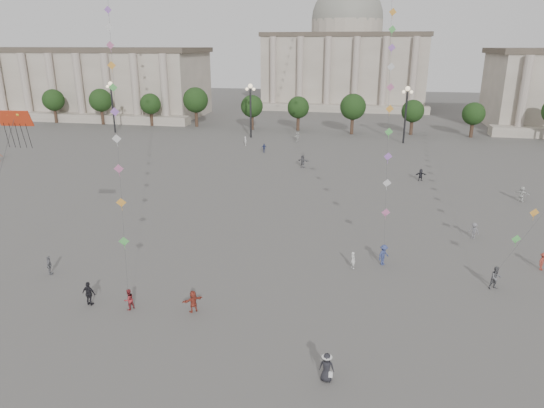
# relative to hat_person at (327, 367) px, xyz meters

# --- Properties ---
(ground) EXTENTS (360.00, 360.00, 0.00)m
(ground) POSITION_rel_hat_person_xyz_m (-6.92, 1.87, -0.91)
(ground) COLOR #4E4C49
(ground) RESTS_ON ground
(hall_west) EXTENTS (84.00, 26.22, 17.20)m
(hall_west) POSITION_rel_hat_person_xyz_m (-81.92, 95.76, 7.52)
(hall_west) COLOR gray
(hall_west) RESTS_ON ground
(hall_central) EXTENTS (48.30, 34.30, 35.50)m
(hall_central) POSITION_rel_hat_person_xyz_m (-6.92, 131.09, 13.33)
(hall_central) COLOR gray
(hall_central) RESTS_ON ground
(tree_row) EXTENTS (137.12, 5.12, 8.00)m
(tree_row) POSITION_rel_hat_person_xyz_m (-6.92, 79.87, 4.49)
(tree_row) COLOR #3B281D
(tree_row) RESTS_ON ground
(lamp_post_far_west) EXTENTS (2.00, 0.90, 10.65)m
(lamp_post_far_west) POSITION_rel_hat_person_xyz_m (-51.92, 71.87, 6.45)
(lamp_post_far_west) COLOR #262628
(lamp_post_far_west) RESTS_ON ground
(lamp_post_mid_west) EXTENTS (2.00, 0.90, 10.65)m
(lamp_post_mid_west) POSITION_rel_hat_person_xyz_m (-21.92, 71.87, 6.45)
(lamp_post_mid_west) COLOR #262628
(lamp_post_mid_west) RESTS_ON ground
(lamp_post_mid_east) EXTENTS (2.00, 0.90, 10.65)m
(lamp_post_mid_east) POSITION_rel_hat_person_xyz_m (8.08, 71.87, 6.45)
(lamp_post_mid_east) COLOR #262628
(lamp_post_mid_east) RESTS_ON ground
(person_crowd_0) EXTENTS (1.01, 0.66, 1.60)m
(person_crowd_0) POSITION_rel_hat_person_xyz_m (-16.28, 58.40, -0.11)
(person_crowd_0) COLOR navy
(person_crowd_0) RESTS_ON ground
(person_crowd_4) EXTENTS (1.11, 1.78, 1.83)m
(person_crowd_4) POSITION_rel_hat_person_xyz_m (-12.09, 69.87, 0.01)
(person_crowd_4) COLOR silver
(person_crowd_4) RESTS_ON ground
(person_crowd_6) EXTENTS (1.19, 1.00, 1.60)m
(person_crowd_6) POSITION_rel_hat_person_xyz_m (12.13, 23.94, -0.11)
(person_crowd_6) COLOR slate
(person_crowd_6) RESTS_ON ground
(person_crowd_7) EXTENTS (1.68, 1.53, 1.86)m
(person_crowd_7) POSITION_rel_hat_person_xyz_m (20.00, 37.43, 0.03)
(person_crowd_7) COLOR silver
(person_crowd_7) RESTS_ON ground
(person_crowd_8) EXTENTS (1.11, 1.12, 1.55)m
(person_crowd_8) POSITION_rel_hat_person_xyz_m (16.46, 17.69, -0.13)
(person_crowd_8) COLOR #993629
(person_crowd_8) RESTS_ON ground
(person_crowd_9) EXTENTS (1.60, 0.80, 1.65)m
(person_crowd_9) POSITION_rel_hat_person_xyz_m (8.92, 44.71, -0.08)
(person_crowd_9) COLOR #222228
(person_crowd_9) RESTS_ON ground
(person_crowd_10) EXTENTS (0.61, 0.71, 1.66)m
(person_crowd_10) POSITION_rel_hat_person_xyz_m (-20.97, 63.70, -0.08)
(person_crowd_10) COLOR white
(person_crowd_10) RESTS_ON ground
(person_crowd_12) EXTENTS (1.89, 1.03, 1.95)m
(person_crowd_12) POSITION_rel_hat_person_xyz_m (-8.15, 48.93, 0.07)
(person_crowd_12) COLOR #5E5E63
(person_crowd_12) RESTS_ON ground
(person_crowd_13) EXTENTS (0.62, 0.65, 1.50)m
(person_crowd_13) POSITION_rel_hat_person_xyz_m (0.85, 14.86, -0.16)
(person_crowd_13) COLOR silver
(person_crowd_13) RESTS_ON ground
(tourist_1) EXTENTS (1.12, 0.58, 1.82)m
(tourist_1) POSITION_rel_hat_person_xyz_m (-17.63, 4.98, 0.01)
(tourist_1) COLOR black
(tourist_1) RESTS_ON ground
(tourist_2) EXTENTS (1.44, 1.36, 1.62)m
(tourist_2) POSITION_rel_hat_person_xyz_m (-9.92, 5.59, -0.10)
(tourist_2) COLOR #A03B2B
(tourist_2) RESTS_ON ground
(tourist_3) EXTENTS (0.77, 1.03, 1.62)m
(tourist_3) POSITION_rel_hat_person_xyz_m (-23.52, 8.79, -0.10)
(tourist_3) COLOR slate
(tourist_3) RESTS_ON ground
(kite_flyer_0) EXTENTS (0.87, 0.95, 1.57)m
(kite_flyer_0) POSITION_rel_hat_person_xyz_m (-14.52, 4.97, -0.12)
(kite_flyer_0) COLOR maroon
(kite_flyer_0) RESTS_ON ground
(kite_flyer_1) EXTENTS (1.28, 1.35, 1.84)m
(kite_flyer_1) POSITION_rel_hat_person_xyz_m (3.39, 16.09, 0.01)
(kite_flyer_1) COLOR navy
(kite_flyer_1) RESTS_ON ground
(kite_flyer_2) EXTENTS (1.09, 0.97, 1.84)m
(kite_flyer_2) POSITION_rel_hat_person_xyz_m (11.81, 13.42, 0.02)
(kite_flyer_2) COLOR #56575B
(kite_flyer_2) RESTS_ON ground
(hat_person) EXTENTS (0.89, 0.61, 1.74)m
(hat_person) POSITION_rel_hat_person_xyz_m (0.00, 0.00, 0.00)
(hat_person) COLOR black
(hat_person) RESTS_ON ground
(dragon_kite) EXTENTS (4.42, 0.82, 13.76)m
(dragon_kite) POSITION_rel_hat_person_xyz_m (-20.30, 3.61, 11.99)
(dragon_kite) COLOR red
(dragon_kite) RESTS_ON ground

